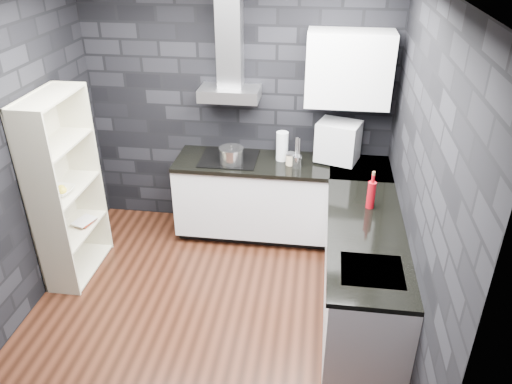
% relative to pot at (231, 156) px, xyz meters
% --- Properties ---
extents(ground, '(3.20, 3.20, 0.00)m').
position_rel_pot_xyz_m(ground, '(0.01, -1.21, -0.98)').
color(ground, '#3B1C11').
extents(wall_back, '(3.20, 0.05, 2.70)m').
position_rel_pot_xyz_m(wall_back, '(0.01, 0.42, 0.37)').
color(wall_back, black).
rests_on(wall_back, ground).
extents(wall_front, '(3.20, 0.05, 2.70)m').
position_rel_pot_xyz_m(wall_front, '(0.01, -2.83, 0.37)').
color(wall_front, black).
rests_on(wall_front, ground).
extents(wall_left, '(0.05, 3.20, 2.70)m').
position_rel_pot_xyz_m(wall_left, '(-1.62, -1.21, 0.37)').
color(wall_left, black).
rests_on(wall_left, ground).
extents(wall_right, '(0.05, 3.20, 2.70)m').
position_rel_pot_xyz_m(wall_right, '(1.63, -1.21, 0.37)').
color(wall_right, black).
rests_on(wall_right, ground).
extents(toekick_back, '(2.18, 0.50, 0.10)m').
position_rel_pot_xyz_m(toekick_back, '(0.51, 0.13, -0.93)').
color(toekick_back, black).
rests_on(toekick_back, ground).
extents(toekick_right, '(0.50, 1.78, 0.10)m').
position_rel_pot_xyz_m(toekick_right, '(1.35, -1.11, -0.93)').
color(toekick_right, black).
rests_on(toekick_right, ground).
extents(counter_back_cab, '(2.20, 0.60, 0.76)m').
position_rel_pot_xyz_m(counter_back_cab, '(0.51, 0.09, -0.50)').
color(counter_back_cab, silver).
rests_on(counter_back_cab, ground).
extents(counter_right_cab, '(0.60, 1.80, 0.76)m').
position_rel_pot_xyz_m(counter_right_cab, '(1.31, -1.11, -0.50)').
color(counter_right_cab, silver).
rests_on(counter_right_cab, ground).
extents(counter_back_top, '(2.20, 0.62, 0.04)m').
position_rel_pot_xyz_m(counter_back_top, '(0.51, 0.08, -0.10)').
color(counter_back_top, black).
rests_on(counter_back_top, counter_back_cab).
extents(counter_right_top, '(0.62, 1.80, 0.04)m').
position_rel_pot_xyz_m(counter_right_top, '(1.30, -1.11, -0.10)').
color(counter_right_top, black).
rests_on(counter_right_top, counter_right_cab).
extents(counter_corner_top, '(0.62, 0.62, 0.04)m').
position_rel_pot_xyz_m(counter_corner_top, '(1.31, 0.09, -0.10)').
color(counter_corner_top, black).
rests_on(counter_corner_top, counter_right_cab).
extents(hood_body, '(0.60, 0.34, 0.12)m').
position_rel_pot_xyz_m(hood_body, '(-0.04, 0.22, 0.58)').
color(hood_body, '#ADADB1').
rests_on(hood_body, wall_back).
extents(hood_chimney, '(0.24, 0.20, 0.90)m').
position_rel_pot_xyz_m(hood_chimney, '(-0.04, 0.29, 1.09)').
color(hood_chimney, '#ADADB1').
rests_on(hood_chimney, hood_body).
extents(upper_cabinet, '(0.80, 0.35, 0.70)m').
position_rel_pot_xyz_m(upper_cabinet, '(1.11, 0.22, 0.87)').
color(upper_cabinet, white).
rests_on(upper_cabinet, wall_back).
extents(cooktop, '(0.58, 0.50, 0.01)m').
position_rel_pot_xyz_m(cooktop, '(-0.04, 0.09, -0.08)').
color(cooktop, black).
rests_on(cooktop, counter_back_top).
extents(sink_rim, '(0.44, 0.40, 0.01)m').
position_rel_pot_xyz_m(sink_rim, '(1.31, -1.61, -0.09)').
color(sink_rim, '#ADADB1').
rests_on(sink_rim, counter_right_top).
extents(pot, '(0.27, 0.27, 0.14)m').
position_rel_pot_xyz_m(pot, '(0.00, 0.00, 0.00)').
color(pot, silver).
rests_on(pot, cooktop).
extents(glass_vase, '(0.13, 0.13, 0.30)m').
position_rel_pot_xyz_m(glass_vase, '(0.50, 0.15, 0.07)').
color(glass_vase, white).
rests_on(glass_vase, counter_back_top).
extents(storage_jar, '(0.11, 0.11, 0.11)m').
position_rel_pot_xyz_m(storage_jar, '(0.60, 0.04, -0.03)').
color(storage_jar, '#C1AE8D').
rests_on(storage_jar, counter_back_top).
extents(utensil_crock, '(0.12, 0.12, 0.12)m').
position_rel_pot_xyz_m(utensil_crock, '(0.66, -0.01, -0.02)').
color(utensil_crock, silver).
rests_on(utensil_crock, counter_back_top).
extents(appliance_garage, '(0.48, 0.42, 0.40)m').
position_rel_pot_xyz_m(appliance_garage, '(1.06, 0.18, 0.14)').
color(appliance_garage, silver).
rests_on(appliance_garage, counter_back_top).
extents(red_bottle, '(0.07, 0.07, 0.24)m').
position_rel_pot_xyz_m(red_bottle, '(1.34, -0.72, 0.04)').
color(red_bottle, maroon).
rests_on(red_bottle, counter_right_top).
extents(bookshelf, '(0.55, 0.86, 1.80)m').
position_rel_pot_xyz_m(bookshelf, '(-1.41, -0.77, -0.08)').
color(bookshelf, beige).
rests_on(bookshelf, ground).
extents(fruit_bowl, '(0.26, 0.26, 0.06)m').
position_rel_pot_xyz_m(fruit_bowl, '(-1.41, -0.87, -0.05)').
color(fruit_bowl, white).
rests_on(fruit_bowl, bookshelf).
extents(book_red, '(0.15, 0.05, 0.20)m').
position_rel_pot_xyz_m(book_red, '(-1.42, -0.64, -0.41)').
color(book_red, maroon).
rests_on(book_red, bookshelf).
extents(book_second, '(0.16, 0.07, 0.22)m').
position_rel_pot_xyz_m(book_second, '(-1.43, -0.63, -0.39)').
color(book_second, '#B2B2B2').
rests_on(book_second, bookshelf).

